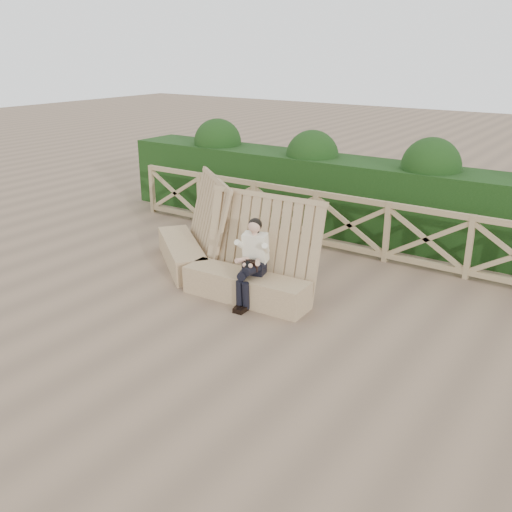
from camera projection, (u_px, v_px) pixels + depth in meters
The scene contains 5 objects.
ground at pixel (237, 324), 7.94m from camera, with size 60.00×60.00×0.00m, color brown.
bench at pixel (216, 258), 9.29m from camera, with size 3.73×1.87×1.56m.
woman at pixel (252, 258), 8.41m from camera, with size 0.43×0.79×1.28m.
guardrail at pixel (350, 225), 10.45m from camera, with size 10.10×0.09×1.10m.
hedge at pixel (377, 201), 11.30m from camera, with size 12.00×1.20×1.50m, color black.
Camera 1 is at (4.27, -5.70, 3.64)m, focal length 40.00 mm.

